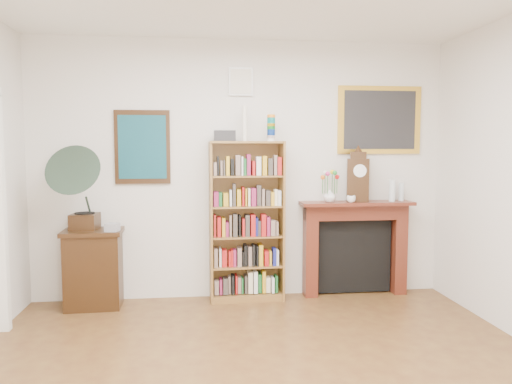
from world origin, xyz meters
The scene contains 14 objects.
room centered at (0.00, 0.00, 1.40)m, with size 4.51×5.01×2.81m.
teal_poster centered at (-1.05, 2.48, 1.65)m, with size 0.58×0.04×0.78m.
small_picture centered at (0.00, 2.48, 2.35)m, with size 0.26×0.04×0.30m.
gilt_painting centered at (1.55, 2.48, 1.95)m, with size 0.95×0.04×0.75m.
bookshelf centered at (0.05, 2.34, 0.96)m, with size 0.80×0.31×1.97m.
side_cabinet centered at (-1.54, 2.27, 0.40)m, with size 0.59×0.43×0.81m, color black.
fireplace centered at (1.27, 2.41, 0.61)m, with size 1.25×0.30×1.05m.
gramophone centered at (-1.63, 2.18, 1.29)m, with size 0.57×0.69×0.86m.
cd_stack centered at (-1.33, 2.16, 0.85)m, with size 0.12×0.12×0.08m, color silver.
mantel_clock centered at (1.27, 2.35, 1.32)m, with size 0.26×0.19×0.55m.
flower_vase centered at (0.96, 2.34, 1.12)m, with size 0.14×0.14×0.14m, color white.
teacup centered at (1.18, 2.28, 1.09)m, with size 0.10×0.10×0.08m, color white.
bottle_left centered at (1.66, 2.33, 1.17)m, with size 0.07×0.07×0.24m, color silver.
bottle_right centered at (1.79, 2.39, 1.15)m, with size 0.06×0.06×0.20m, color silver.
Camera 1 is at (-0.46, -2.93, 1.65)m, focal length 35.00 mm.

